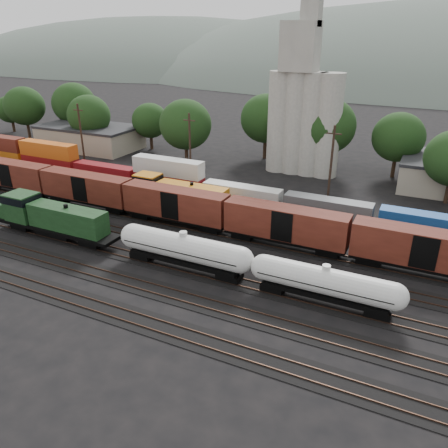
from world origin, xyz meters
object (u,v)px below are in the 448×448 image
at_px(tank_car_a, 184,249).
at_px(grain_silo, 303,112).
at_px(orange_locomotive, 174,193).
at_px(green_locomotive, 49,217).

distance_m(tank_car_a, grain_silo, 41.92).
xyz_separation_m(orange_locomotive, grain_silo, (11.28, 26.00, 8.69)).
bearing_deg(tank_car_a, green_locomotive, 180.00).
relative_size(tank_car_a, grain_silo, 0.56).
xyz_separation_m(tank_car_a, orange_locomotive, (-10.54, 15.00, 0.02)).
bearing_deg(orange_locomotive, grain_silo, 66.55).
bearing_deg(grain_silo, green_locomotive, -116.62).
relative_size(tank_car_a, orange_locomotive, 0.90).
bearing_deg(tank_car_a, orange_locomotive, 125.09).
bearing_deg(green_locomotive, grain_silo, 63.38).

